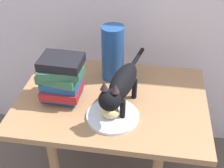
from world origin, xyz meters
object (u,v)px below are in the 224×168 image
Objects in this scene: bread_roll at (110,112)px; cat at (121,86)px; side_table at (112,110)px; plate at (113,116)px; tv_remote at (55,75)px; book_stack at (62,78)px; green_vase at (113,53)px.

bread_roll is 0.17× the size of cat.
side_table is 0.16m from plate.
cat is (0.05, -0.08, 0.21)m from side_table.
cat reaches higher than side_table.
cat is 3.14× the size of tv_remote.
plate is 1.51× the size of tv_remote.
green_vase reaches higher than book_stack.
bread_roll is at bearing -83.21° from green_vase.
bread_roll is 0.44m from tv_remote.
green_vase is 1.88× the size of tv_remote.
side_table is 11.00× the size of bread_roll.
plate is 0.48× the size of cat.
tv_remote is (-0.30, -0.04, -0.13)m from green_vase.
bread_roll is (-0.01, -0.01, 0.03)m from plate.
plate is 2.84× the size of bread_roll.
side_table is at bearing 95.89° from bread_roll.
book_stack is at bearing 155.36° from bread_roll.
bread_roll is at bearing -41.32° from tv_remote.
bread_roll reaches higher than side_table.
green_vase reaches higher than cat.
plate is at bearing -80.00° from side_table.
book_stack is at bearing -61.61° from tv_remote.
tv_remote reaches higher than side_table.
cat is 0.27m from book_stack.
plate is at bearing -39.15° from tv_remote.
book_stack is 0.79× the size of green_vase.
green_vase reaches higher than tv_remote.
bread_roll is 0.33m from green_vase.
cat is at bearing -57.52° from side_table.
book_stack is (-0.25, 0.09, 0.11)m from plate.
bread_roll is at bearing -116.29° from cat.
green_vase is at bearing 5.92° from tv_remote.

